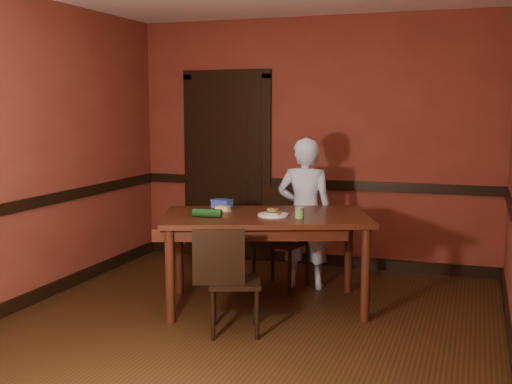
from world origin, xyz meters
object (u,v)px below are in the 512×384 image
Objects in this scene: chair_far at (281,240)px; person at (305,213)px; food_tub at (222,203)px; chair_near at (235,280)px; cheese_saucer at (223,209)px; sauce_jar at (299,213)px; dining_table at (266,261)px; sandwich_plate at (273,214)px.

person is at bearing 35.91° from chair_far.
chair_far is at bearing 49.86° from food_tub.
chair_near is 5.54× the size of cheese_saucer.
sauce_jar reaches higher than chair_near.
person is 15.77× the size of sauce_jar.
person is (0.21, 0.10, 0.25)m from chair_far.
chair_far is 4.75× the size of food_tub.
food_tub is (-0.50, 0.22, 0.45)m from dining_table.
dining_table is at bearing -113.50° from chair_near.
chair_far is (-0.04, 0.59, 0.07)m from dining_table.
person reaches higher than cheese_saucer.
dining_table is 0.57m from sauce_jar.
sauce_jar is 0.46× the size of food_tub.
sandwich_plate is (0.12, -0.64, 0.36)m from chair_far.
sauce_jar is (0.35, 0.61, 0.45)m from chair_near.
food_tub is (-0.67, -0.47, 0.13)m from person.
food_tub is (-0.09, 0.20, 0.02)m from cheese_saucer.
sauce_jar is at bearing -36.30° from dining_table.
sauce_jar is 0.74m from cheese_saucer.
chair_far is at bearing -110.64° from chair_near.
dining_table is 1.20× the size of person.
food_tub is (-0.46, -0.37, 0.38)m from chair_far.
dining_table is 0.71m from food_tub.
sauce_jar reaches higher than cheese_saucer.
cheese_saucer is at bearing 171.24° from sauce_jar.
chair_far reaches higher than sauce_jar.
person is at bearing 49.28° from cheese_saucer.
sandwich_plate is (-0.09, -0.74, 0.11)m from person.
person is at bearing 55.95° from dining_table.
chair_far is 3.64× the size of sandwich_plate.
sandwich_plate is at bearing 170.24° from sauce_jar.
chair_near is at bearing -112.57° from dining_table.
chair_near is (0.02, -1.29, -0.06)m from chair_far.
sauce_jar is at bearing -9.91° from food_tub.
food_tub reaches higher than dining_table.
food_tub is at bearing -84.20° from chair_near.
chair_near is 3.20× the size of sandwich_plate.
person is 0.83m from food_tub.
chair_far is 0.87m from sauce_jar.
food_tub is at bearing 114.51° from cheese_saucer.
sandwich_plate is at bearing -120.42° from chair_near.
cheese_saucer is (-0.39, 0.72, 0.42)m from chair_near.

